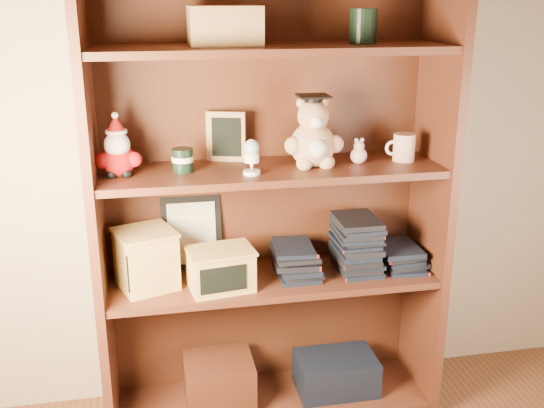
{
  "coord_description": "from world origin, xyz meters",
  "views": [
    {
      "loc": [
        -0.41,
        -0.72,
        1.5
      ],
      "look_at": [
        -0.01,
        1.3,
        0.82
      ],
      "focal_mm": 42.0,
      "sensor_mm": 36.0,
      "label": 1
    }
  ],
  "objects_px": {
    "bookcase": "(269,211)",
    "teacher_mug": "(403,147)",
    "grad_teddy_bear": "(313,139)",
    "treats_box": "(146,259)"
  },
  "relations": [
    {
      "from": "bookcase",
      "to": "grad_teddy_bear",
      "type": "height_order",
      "value": "bookcase"
    },
    {
      "from": "teacher_mug",
      "to": "treats_box",
      "type": "distance_m",
      "value": 0.96
    },
    {
      "from": "bookcase",
      "to": "teacher_mug",
      "type": "distance_m",
      "value": 0.52
    },
    {
      "from": "grad_teddy_bear",
      "to": "treats_box",
      "type": "distance_m",
      "value": 0.69
    },
    {
      "from": "bookcase",
      "to": "teacher_mug",
      "type": "bearing_deg",
      "value": -6.17
    },
    {
      "from": "bookcase",
      "to": "treats_box",
      "type": "relative_size",
      "value": 6.77
    },
    {
      "from": "grad_teddy_bear",
      "to": "teacher_mug",
      "type": "bearing_deg",
      "value": 1.31
    },
    {
      "from": "teacher_mug",
      "to": "grad_teddy_bear",
      "type": "bearing_deg",
      "value": -178.69
    },
    {
      "from": "bookcase",
      "to": "treats_box",
      "type": "height_order",
      "value": "bookcase"
    },
    {
      "from": "grad_teddy_bear",
      "to": "teacher_mug",
      "type": "relative_size",
      "value": 2.28
    }
  ]
}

